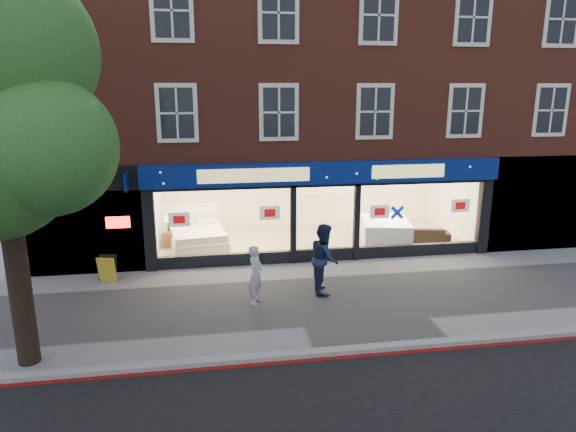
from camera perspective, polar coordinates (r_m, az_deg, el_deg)
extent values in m
plane|color=gray|center=(14.20, 6.89, -8.93)|extent=(120.00, 120.00, 0.00)
cube|color=#8C0A07|center=(11.55, 11.24, -14.78)|extent=(60.00, 0.10, 0.01)
cube|color=gray|center=(11.69, 10.91, -14.09)|extent=(60.00, 0.25, 0.12)
cube|color=tan|center=(18.98, 2.56, -2.68)|extent=(11.00, 4.50, 0.10)
cube|color=brown|center=(19.91, 1.71, 17.34)|extent=(19.00, 8.00, 6.70)
cube|color=navy|center=(16.06, 4.39, 4.83)|extent=(11.40, 0.28, 0.70)
cube|color=black|center=(16.91, 4.05, -4.29)|extent=(11.00, 0.18, 0.40)
cube|color=black|center=(16.24, -15.11, -1.49)|extent=(0.35, 0.30, 2.60)
cube|color=black|center=(18.60, 20.88, 0.02)|extent=(0.35, 0.30, 2.60)
cube|color=white|center=(16.06, -7.16, -0.71)|extent=(4.20, 0.02, 2.10)
cube|color=white|center=(17.51, 14.60, 0.17)|extent=(4.20, 0.02, 2.10)
cube|color=white|center=(16.80, 3.98, -1.04)|extent=(1.80, 0.02, 2.10)
cube|color=silver|center=(20.81, 1.34, 2.39)|extent=(11.00, 0.20, 2.60)
cube|color=#FFEAC6|center=(18.40, 2.65, 4.94)|extent=(11.00, 4.50, 0.12)
cube|color=black|center=(16.75, -22.26, -0.35)|extent=(3.80, 0.60, 3.30)
cube|color=#FF140C|center=(16.19, -18.38, -0.67)|extent=(0.70, 0.04, 0.35)
cube|color=black|center=(19.71, 25.80, 1.34)|extent=(4.00, 0.40, 3.30)
cylinder|color=black|center=(11.49, -27.95, -4.46)|extent=(0.44, 0.44, 4.40)
sphere|color=#234C1C|center=(10.39, -26.99, 11.88)|extent=(2.40, 2.40, 2.40)
cube|color=silver|center=(18.16, -9.93, -2.89)|extent=(2.14, 2.40, 0.37)
cube|color=silver|center=(18.07, -9.98, -1.91)|extent=(2.05, 2.31, 0.27)
cube|color=silver|center=(19.11, -10.50, -0.63)|extent=(1.91, 0.42, 1.28)
cube|color=silver|center=(18.70, -11.57, -0.80)|extent=(0.74, 0.45, 0.13)
cube|color=silver|center=(18.81, -9.15, -0.61)|extent=(0.74, 0.45, 0.13)
cube|color=brown|center=(18.46, -13.07, -2.47)|extent=(0.49, 0.49, 0.55)
cube|color=white|center=(18.85, 10.65, -2.45)|extent=(2.00, 2.34, 0.27)
cube|color=white|center=(18.78, 10.69, -1.65)|extent=(2.00, 2.34, 0.27)
cube|color=white|center=(18.70, 10.73, -0.85)|extent=(2.00, 2.34, 0.27)
imported|color=black|center=(19.15, 14.65, -1.96)|extent=(2.03, 1.15, 0.56)
cube|color=gold|center=(15.88, -19.42, -5.57)|extent=(0.59, 0.45, 0.80)
imported|color=#B1B3BA|center=(13.51, -3.59, -6.51)|extent=(0.60, 0.68, 1.56)
imported|color=#162440|center=(14.15, 4.05, -4.72)|extent=(0.83, 1.01, 1.95)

